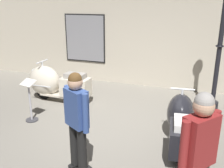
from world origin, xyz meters
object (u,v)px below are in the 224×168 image
object	(u,v)px
lamppost	(219,50)
visitor_1	(198,153)
scooter_1	(181,121)
info_stanchion	(30,104)
visitor_0	(77,117)
scooter_0	(54,83)

from	to	relation	value
lamppost	visitor_1	world-z (taller)	lamppost
scooter_1	info_stanchion	xyz separation A→B (m)	(-3.24, -0.15, -0.06)
scooter_1	visitor_1	distance (m)	1.98
scooter_1	visitor_1	bearing A→B (deg)	-177.22
scooter_1	info_stanchion	size ratio (longest dim) A/B	1.76
lamppost	visitor_1	bearing A→B (deg)	-94.28
scooter_1	info_stanchion	world-z (taller)	scooter_1
visitor_0	scooter_0	bearing A→B (deg)	68.29
scooter_1	scooter_0	bearing A→B (deg)	65.09
lamppost	info_stanchion	distance (m)	4.53
scooter_1	visitor_0	distance (m)	2.07
scooter_0	info_stanchion	world-z (taller)	scooter_0
scooter_0	visitor_0	xyz separation A→B (m)	(1.99, -2.52, 0.46)
visitor_0	visitor_1	distance (m)	1.79
scooter_1	lamppost	xyz separation A→B (m)	(0.61, 1.96, 1.03)
visitor_0	info_stanchion	distance (m)	2.30
visitor_1	scooter_1	bearing A→B (deg)	-42.26
scooter_1	lamppost	world-z (taller)	lamppost
scooter_1	lamppost	size ratio (longest dim) A/B	0.57
lamppost	info_stanchion	size ratio (longest dim) A/B	3.08
scooter_1	lamppost	bearing A→B (deg)	-24.35
visitor_1	lamppost	bearing A→B (deg)	-56.36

